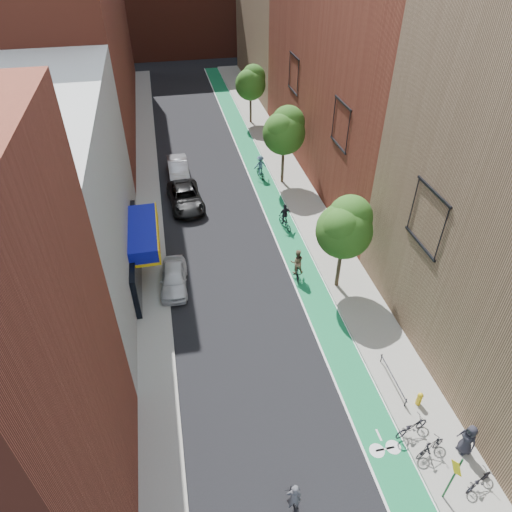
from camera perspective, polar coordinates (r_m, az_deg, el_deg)
ground at (r=22.68m, az=4.83°, el=-22.58°), size 160.00×160.00×0.00m
bike_lane at (r=42.22m, az=0.43°, el=10.21°), size 2.00×68.00×0.01m
sidewalk_left at (r=41.47m, az=-13.36°, el=8.69°), size 2.00×68.00×0.15m
sidewalk_right at (r=42.74m, az=3.77°, el=10.59°), size 3.00×68.00×0.15m
building_left_white at (r=28.91m, az=-24.42°, el=6.07°), size 8.00×20.00×12.00m
building_left_far_red at (r=53.65m, az=-21.57°, el=26.43°), size 8.00×36.00×22.00m
building_right_mid_red at (r=40.77m, az=12.72°, el=24.89°), size 8.00×28.00×22.00m
building_right_far_tan at (r=63.46m, az=3.27°, el=28.26°), size 8.00×20.00×18.00m
tree_near at (r=27.20m, az=11.09°, el=3.62°), size 3.40×3.36×6.42m
tree_mid at (r=38.76m, az=3.58°, el=15.47°), size 3.55×3.53×6.74m
tree_far at (r=51.73m, az=-0.66°, el=20.93°), size 3.30×3.25×6.21m
sign_pole at (r=21.37m, az=23.40°, el=-23.99°), size 0.13×0.71×3.00m
parked_car_white at (r=29.56m, az=-10.23°, el=-2.74°), size 1.97×4.24×1.40m
parked_car_black at (r=37.53m, az=-8.79°, el=7.23°), size 2.93×5.67×1.53m
parked_car_silver at (r=41.88m, az=-9.69°, el=10.64°), size 1.79×4.95×1.62m
cyclist_lead at (r=20.80m, az=4.73°, el=-28.56°), size 0.89×1.91×2.02m
cyclist_lane_near at (r=29.78m, az=5.14°, el=-1.28°), size 0.97×1.81×2.16m
cyclist_lane_mid at (r=34.51m, az=3.64°, el=4.58°), size 1.04×1.88×1.99m
cyclist_lane_far at (r=41.26m, az=0.55°, el=10.94°), size 1.22×1.81×2.08m
parked_bike_near at (r=23.22m, az=26.10°, el=-23.89°), size 1.67×1.06×0.83m
parked_bike_mid at (r=23.17m, az=20.97°, el=-21.38°), size 1.73×0.96×1.00m
parked_bike_far at (r=23.49m, az=18.87°, el=-19.55°), size 1.89×1.04×0.94m
pedestrian at (r=23.50m, az=24.95°, el=-20.06°), size 0.74×0.97×1.78m
fire_hydrant at (r=24.58m, az=19.76°, el=-16.40°), size 0.28×0.28×0.81m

